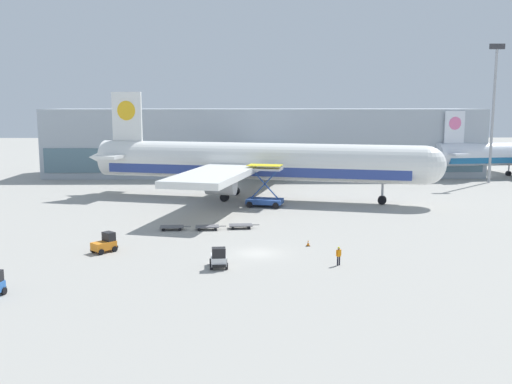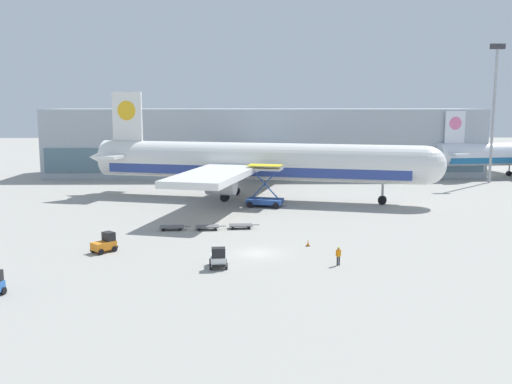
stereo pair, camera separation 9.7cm
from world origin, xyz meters
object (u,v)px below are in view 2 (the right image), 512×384
(scissor_lift_loader, at_px, (265,191))
(baggage_dolly_lead, at_px, (172,227))
(airplane_main, at_px, (251,163))
(baggage_tug_foreground, at_px, (218,258))
(baggage_dolly_third, at_px, (241,225))
(baggage_dolly_second, at_px, (207,227))
(light_mast, at_px, (494,104))
(baggage_tug_far, at_px, (105,244))
(traffic_cone_near, at_px, (308,243))
(ground_crew_near, at_px, (338,254))

(scissor_lift_loader, bearing_deg, baggage_dolly_lead, -111.95)
(airplane_main, xyz_separation_m, baggage_tug_foreground, (-3.25, -38.54, -4.96))
(baggage_dolly_third, bearing_deg, baggage_dolly_second, -174.36)
(light_mast, relative_size, scissor_lift_loader, 4.23)
(baggage_tug_far, relative_size, traffic_cone_near, 4.11)
(baggage_tug_far, bearing_deg, ground_crew_near, -60.94)
(ground_crew_near, bearing_deg, scissor_lift_loader, -102.44)
(ground_crew_near, bearing_deg, baggage_dolly_third, -83.23)
(ground_crew_near, relative_size, traffic_cone_near, 2.66)
(light_mast, xyz_separation_m, ground_crew_near, (-38.27, -56.62, -13.90))
(baggage_dolly_lead, relative_size, traffic_cone_near, 5.56)
(airplane_main, relative_size, baggage_dolly_lead, 15.20)
(ground_crew_near, bearing_deg, baggage_dolly_lead, -64.43)
(baggage_tug_far, xyz_separation_m, baggage_dolly_third, (13.82, 10.91, -0.49))
(baggage_dolly_second, relative_size, traffic_cone_near, 5.56)
(baggage_tug_foreground, height_order, baggage_dolly_third, baggage_tug_foreground)
(baggage_dolly_lead, bearing_deg, light_mast, 32.38)
(light_mast, relative_size, baggage_dolly_third, 6.98)
(baggage_dolly_third, bearing_deg, baggage_tug_foreground, -100.44)
(light_mast, xyz_separation_m, traffic_cone_near, (-40.34, -49.23, -14.63))
(baggage_tug_far, bearing_deg, baggage_dolly_lead, 13.45)
(baggage_tug_foreground, bearing_deg, ground_crew_near, 87.83)
(light_mast, distance_m, baggage_tug_foreground, 76.94)
(baggage_tug_far, xyz_separation_m, baggage_dolly_lead, (5.52, 10.16, -0.49))
(baggage_dolly_lead, bearing_deg, baggage_dolly_third, 1.17)
(scissor_lift_loader, bearing_deg, baggage_dolly_third, -88.15)
(baggage_tug_far, distance_m, baggage_dolly_lead, 11.57)
(airplane_main, distance_m, baggage_tug_far, 36.37)
(baggage_dolly_lead, height_order, ground_crew_near, ground_crew_near)
(light_mast, height_order, traffic_cone_near, light_mast)
(light_mast, distance_m, scissor_lift_loader, 52.52)
(light_mast, xyz_separation_m, airplane_main, (-46.28, -18.63, -9.12))
(baggage_dolly_lead, xyz_separation_m, baggage_dolly_third, (8.30, 0.75, 0.00))
(baggage_dolly_second, bearing_deg, baggage_tug_foreground, -86.42)
(airplane_main, distance_m, traffic_cone_near, 31.66)
(baggage_tug_foreground, height_order, baggage_tug_far, same)
(baggage_dolly_third, relative_size, traffic_cone_near, 5.56)
(baggage_tug_far, bearing_deg, airplane_main, 17.06)
(baggage_dolly_lead, relative_size, baggage_dolly_third, 1.00)
(baggage_tug_foreground, distance_m, baggage_dolly_second, 16.22)
(light_mast, height_order, baggage_dolly_second, light_mast)
(baggage_dolly_second, bearing_deg, light_mast, 34.53)
(airplane_main, bearing_deg, baggage_tug_foreground, -80.21)
(airplane_main, xyz_separation_m, baggage_dolly_third, (-1.35, -21.78, -5.45))
(scissor_lift_loader, height_order, baggage_tug_foreground, scissor_lift_loader)
(ground_crew_near, bearing_deg, traffic_cone_near, -97.57)
(scissor_lift_loader, distance_m, ground_crew_near, 31.85)
(baggage_dolly_second, height_order, traffic_cone_near, traffic_cone_near)
(airplane_main, height_order, baggage_dolly_lead, airplane_main)
(baggage_tug_foreground, bearing_deg, scissor_lift_loader, 165.60)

